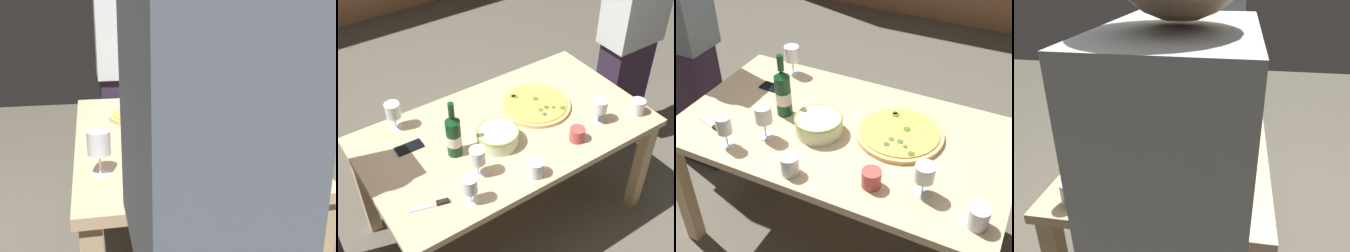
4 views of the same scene
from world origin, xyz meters
TOP-DOWN VIEW (x-y plane):
  - ground_plane at (0.00, 0.00)m, footprint 8.00×8.00m
  - dining_table at (0.00, 0.00)m, footprint 1.60×0.90m
  - pizza at (0.26, 0.07)m, footprint 0.41×0.41m
  - serving_bowl at (-0.10, -0.07)m, footprint 0.23×0.23m
  - wine_bottle at (-0.33, -0.01)m, footprint 0.08×0.08m
  - wine_glass_near_pizza at (-0.43, -0.34)m, footprint 0.07×0.07m
  - wine_glass_by_bottle at (0.46, -0.24)m, footprint 0.08×0.08m
  - wine_glass_far_left at (-0.50, 0.35)m, footprint 0.08×0.08m
  - wine_glass_far_right at (-0.31, -0.21)m, footprint 0.08×0.08m
  - cup_amber at (-0.07, -0.37)m, footprint 0.08×0.08m
  - cup_ceramic at (0.26, -0.29)m, footprint 0.08×0.08m
  - cup_spare at (0.70, -0.31)m, footprint 0.08×0.08m
  - cell_phone at (-0.51, 0.16)m, footprint 0.15×0.07m
  - pizza_knife at (-0.57, -0.26)m, footprint 0.19×0.07m
  - person_host at (1.14, 0.19)m, footprint 0.40×0.24m

SIDE VIEW (x-z plane):
  - ground_plane at x=0.00m, z-range 0.00..0.00m
  - dining_table at x=0.00m, z-range 0.28..1.03m
  - cell_phone at x=-0.51m, z-range 0.75..0.76m
  - pizza_knife at x=-0.57m, z-range 0.75..0.76m
  - pizza at x=0.26m, z-range 0.75..0.78m
  - cup_ceramic at x=0.26m, z-range 0.75..0.83m
  - cup_amber at x=-0.07m, z-range 0.75..0.84m
  - cup_spare at x=0.70m, z-range 0.75..0.84m
  - serving_bowl at x=-0.10m, z-range 0.75..0.84m
  - wine_glass_by_bottle at x=0.46m, z-range 0.78..0.93m
  - wine_glass_near_pizza at x=-0.43m, z-range 0.78..0.94m
  - wine_glass_far_right at x=-0.31m, z-range 0.78..0.95m
  - wine_glass_far_left at x=-0.50m, z-range 0.79..0.95m
  - wine_bottle at x=-0.33m, z-range 0.71..1.04m
  - person_host at x=1.14m, z-range 0.02..1.74m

